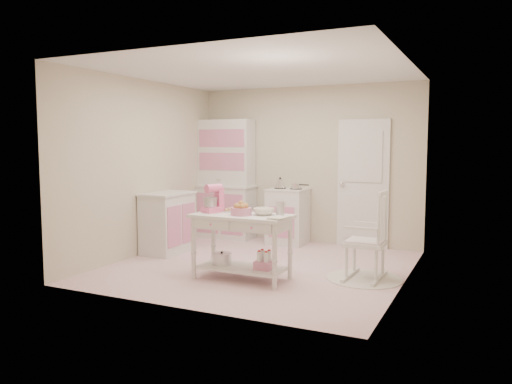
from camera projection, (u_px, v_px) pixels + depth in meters
room_shell at (259, 144)px, 6.59m from camera, size 3.84×3.84×2.62m
door at (363, 184)px, 7.93m from camera, size 0.82×0.05×2.04m
hutch at (226, 179)px, 8.75m from camera, size 1.06×0.50×2.08m
stove at (288, 216)px, 8.25m from camera, size 0.62×0.57×0.92m
base_cabinet at (168, 223)px, 7.57m from camera, size 0.54×0.84×0.92m
lace_rug at (364, 279)px, 6.12m from camera, size 0.92×0.92×0.01m
rocking_chair at (365, 235)px, 6.06m from camera, size 0.50×0.74×1.10m
work_table at (242, 247)px, 6.08m from camera, size 1.20×0.60×0.80m
stand_mixer at (212, 199)px, 6.23m from camera, size 0.29×0.34×0.34m
cookie_tray at (238, 211)px, 6.27m from camera, size 0.34×0.24×0.02m
bread_basket at (241, 211)px, 5.99m from camera, size 0.25×0.25×0.09m
mixing_bowl at (264, 212)px, 6.00m from camera, size 0.26×0.26×0.08m
metal_pitcher at (280, 208)px, 5.99m from camera, size 0.10×0.10×0.17m
recipe_book at (272, 217)px, 5.74m from camera, size 0.21×0.26×0.02m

